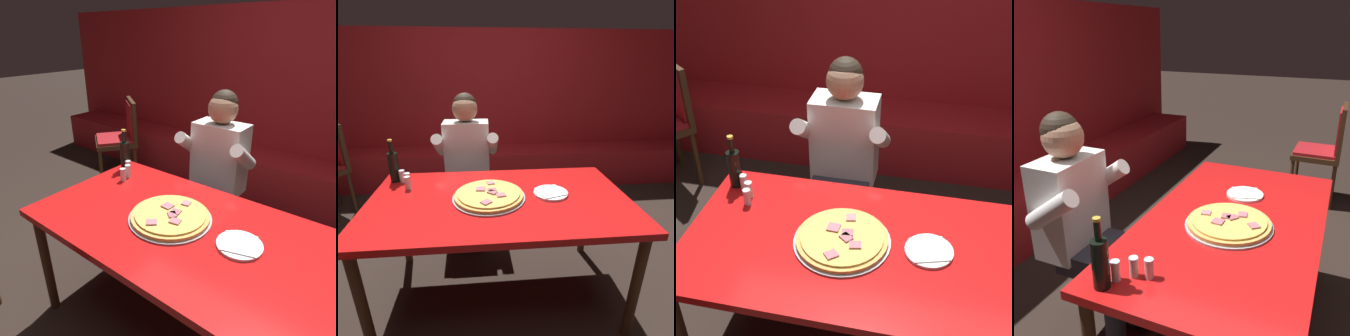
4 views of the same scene
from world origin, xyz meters
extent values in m
plane|color=black|center=(0.00, 0.00, 0.00)|extent=(24.00, 24.00, 0.00)
cube|color=#A3191E|center=(0.00, 2.18, 0.95)|extent=(6.80, 0.16, 1.90)
cube|color=#A3191E|center=(0.00, 1.86, 0.23)|extent=(6.46, 0.48, 0.46)
cylinder|color=#422816|center=(-0.71, -0.37, 0.35)|extent=(0.06, 0.06, 0.70)
cylinder|color=#422816|center=(0.71, -0.37, 0.35)|extent=(0.06, 0.06, 0.70)
cylinder|color=#422816|center=(-0.71, 0.37, 0.35)|extent=(0.06, 0.06, 0.70)
cylinder|color=#422816|center=(0.71, 0.37, 0.35)|extent=(0.06, 0.06, 0.70)
cube|color=red|center=(0.00, 0.00, 0.72)|extent=(1.55, 0.87, 0.04)
cylinder|color=#9E9EA3|center=(-0.06, 0.00, 0.75)|extent=(0.43, 0.43, 0.01)
cylinder|color=gold|center=(-0.06, 0.00, 0.76)|extent=(0.41, 0.41, 0.02)
cylinder|color=#E0B251|center=(-0.06, 0.00, 0.78)|extent=(0.37, 0.37, 0.01)
cube|color=#B76670|center=(-0.11, 0.04, 0.79)|extent=(0.06, 0.06, 0.01)
cube|color=#B76670|center=(-0.08, -0.13, 0.79)|extent=(0.07, 0.07, 0.01)
cube|color=#A85B66|center=(-0.04, 0.02, 0.79)|extent=(0.06, 0.05, 0.01)
cube|color=#B76670|center=(0.01, -0.05, 0.79)|extent=(0.06, 0.05, 0.01)
cube|color=#C6757A|center=(-0.05, 0.12, 0.79)|extent=(0.05, 0.05, 0.01)
cube|color=#A85B66|center=(-0.04, -0.01, 0.79)|extent=(0.07, 0.07, 0.01)
cylinder|color=white|center=(0.32, 0.02, 0.75)|extent=(0.21, 0.21, 0.01)
cube|color=white|center=(0.32, 0.02, 0.76)|extent=(0.19, 0.19, 0.01)
cylinder|color=black|center=(-0.69, 0.30, 0.84)|extent=(0.07, 0.07, 0.20)
cylinder|color=black|center=(-0.69, 0.30, 0.98)|extent=(0.03, 0.03, 0.08)
cylinder|color=#B29933|center=(-0.69, 0.30, 1.03)|extent=(0.03, 0.03, 0.01)
cylinder|color=silver|center=(-0.64, 0.28, 0.78)|extent=(0.04, 0.04, 0.07)
cylinder|color=#B23323|center=(-0.64, 0.28, 0.77)|extent=(0.03, 0.03, 0.04)
cylinder|color=silver|center=(-0.64, 0.28, 0.82)|extent=(0.04, 0.04, 0.01)
cylinder|color=silver|center=(-0.59, 0.23, 0.78)|extent=(0.04, 0.04, 0.07)
cylinder|color=silver|center=(-0.59, 0.23, 0.77)|extent=(0.03, 0.03, 0.04)
cylinder|color=silver|center=(-0.59, 0.23, 0.82)|extent=(0.04, 0.04, 0.01)
cylinder|color=silver|center=(-0.57, 0.17, 0.78)|extent=(0.04, 0.04, 0.07)
cylinder|color=#516B33|center=(-0.57, 0.17, 0.77)|extent=(0.03, 0.03, 0.04)
cylinder|color=silver|center=(-0.57, 0.17, 0.82)|extent=(0.04, 0.04, 0.01)
ellipsoid|color=black|center=(-0.33, 0.52, 0.04)|extent=(0.11, 0.24, 0.09)
ellipsoid|color=black|center=(-0.13, 0.52, 0.04)|extent=(0.11, 0.24, 0.09)
cylinder|color=#282833|center=(-0.33, 0.52, 0.23)|extent=(0.11, 0.11, 0.43)
cylinder|color=#282833|center=(-0.13, 0.52, 0.23)|extent=(0.11, 0.11, 0.43)
cube|color=#282833|center=(-0.23, 0.62, 0.51)|extent=(0.34, 0.40, 0.12)
cube|color=silver|center=(-0.23, 0.82, 0.78)|extent=(0.38, 0.22, 0.52)
cylinder|color=silver|center=(-0.45, 0.74, 0.86)|extent=(0.09, 0.30, 0.25)
cylinder|color=silver|center=(-0.01, 0.74, 0.86)|extent=(0.09, 0.30, 0.25)
sphere|color=tan|center=(-0.23, 0.82, 1.15)|extent=(0.21, 0.21, 0.21)
sphere|color=#2D2319|center=(-0.23, 0.84, 1.18)|extent=(0.19, 0.19, 0.19)
cylinder|color=#422816|center=(-1.47, 1.20, 0.23)|extent=(0.04, 0.04, 0.46)
camera|label=1|loc=(0.73, -1.04, 1.63)|focal=32.00mm
camera|label=2|loc=(-0.08, -1.39, 1.48)|focal=28.00mm
camera|label=3|loc=(0.28, -1.50, 2.17)|focal=50.00mm
camera|label=4|loc=(-1.63, -0.44, 1.66)|focal=40.00mm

